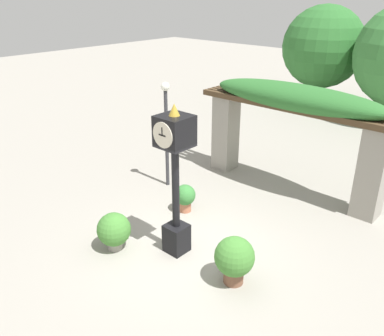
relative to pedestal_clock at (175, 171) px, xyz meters
The scene contains 7 objects.
ground_plane 1.95m from the pedestal_clock, 45.34° to the left, with size 60.00×60.00×0.00m, color gray.
pedestal_clock is the anchor object (origin of this frame).
pergola 4.32m from the pedestal_clock, 87.09° to the left, with size 5.74×1.22×3.01m.
potted_plant_near_left 2.30m from the pedestal_clock, 126.99° to the left, with size 0.54×0.54×0.73m.
potted_plant_near_right 2.07m from the pedestal_clock, ahead, with size 0.78×0.78×0.99m.
potted_plant_far_left 1.99m from the pedestal_clock, 140.93° to the right, with size 0.74×0.74×0.86m.
lamp_post 3.30m from the pedestal_clock, 138.74° to the left, with size 0.24×0.24×3.02m.
Camera 1 is at (5.03, -5.51, 5.30)m, focal length 38.00 mm.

